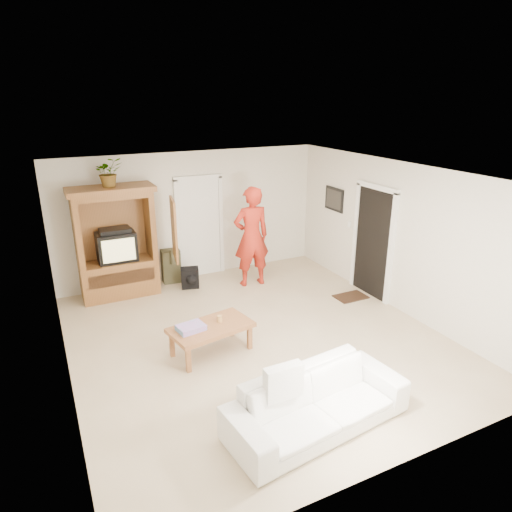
{
  "coord_description": "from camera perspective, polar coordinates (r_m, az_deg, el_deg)",
  "views": [
    {
      "loc": [
        -2.81,
        -5.71,
        3.66
      ],
      "look_at": [
        0.29,
        0.6,
        1.15
      ],
      "focal_mm": 32.0,
      "sensor_mm": 36.0,
      "label": 1
    }
  ],
  "objects": [
    {
      "name": "towel",
      "position": [
        6.7,
        -8.15,
        -8.85
      ],
      "size": [
        0.42,
        0.34,
        0.08
      ],
      "primitive_type": "cube",
      "rotation": [
        0.0,
        0.0,
        0.16
      ],
      "color": "#FD54C9",
      "rests_on": "coffee_table"
    },
    {
      "name": "backpack_olive",
      "position": [
        9.46,
        -10.57,
        -1.23
      ],
      "size": [
        0.39,
        0.3,
        0.69
      ],
      "primitive_type": null,
      "rotation": [
        0.0,
        0.0,
        -0.09
      ],
      "color": "#47442B",
      "rests_on": "floor"
    },
    {
      "name": "sofa",
      "position": [
        5.54,
        7.69,
        -17.69
      ],
      "size": [
        2.26,
        1.09,
        0.63
      ],
      "primitive_type": "imported",
      "rotation": [
        0.0,
        0.0,
        0.11
      ],
      "color": "white",
      "rests_on": "floor"
    },
    {
      "name": "floor",
      "position": [
        7.34,
        0.05,
        -10.25
      ],
      "size": [
        6.0,
        6.0,
        0.0
      ],
      "primitive_type": "plane",
      "color": "tan",
      "rests_on": "ground"
    },
    {
      "name": "door_back",
      "position": [
        9.54,
        -7.03,
        3.44
      ],
      "size": [
        0.85,
        0.05,
        2.04
      ],
      "primitive_type": "cube",
      "color": "white",
      "rests_on": "floor"
    },
    {
      "name": "wall_right",
      "position": [
        8.31,
        17.34,
        2.24
      ],
      "size": [
        0.0,
        6.0,
        6.0
      ],
      "primitive_type": "plane",
      "rotation": [
        1.57,
        0.0,
        -1.57
      ],
      "color": "silver",
      "rests_on": "floor"
    },
    {
      "name": "doorway_right",
      "position": [
        8.8,
        14.41,
        1.55
      ],
      "size": [
        0.05,
        0.9,
        2.04
      ],
      "primitive_type": "cube",
      "color": "black",
      "rests_on": "floor"
    },
    {
      "name": "wall_back",
      "position": [
        9.45,
        -8.03,
        4.99
      ],
      "size": [
        5.5,
        0.0,
        5.5
      ],
      "primitive_type": "plane",
      "rotation": [
        1.57,
        0.0,
        0.0
      ],
      "color": "silver",
      "rests_on": "floor"
    },
    {
      "name": "wall_front",
      "position": [
        4.56,
        17.34,
        -12.5
      ],
      "size": [
        5.5,
        0.0,
        5.5
      ],
      "primitive_type": "plane",
      "rotation": [
        -1.57,
        0.0,
        0.0
      ],
      "color": "silver",
      "rests_on": "floor"
    },
    {
      "name": "doormat",
      "position": [
        8.9,
        11.76,
        -5.0
      ],
      "size": [
        0.6,
        0.4,
        0.02
      ],
      "primitive_type": "cube",
      "color": "#382316",
      "rests_on": "floor"
    },
    {
      "name": "framed_picture",
      "position": [
        9.64,
        9.76,
        7.02
      ],
      "size": [
        0.03,
        0.6,
        0.48
      ],
      "primitive_type": "cube",
      "color": "black",
      "rests_on": "wall_right"
    },
    {
      "name": "armoire",
      "position": [
        8.9,
        -16.86,
        0.77
      ],
      "size": [
        1.82,
        1.14,
        2.1
      ],
      "color": "brown",
      "rests_on": "floor"
    },
    {
      "name": "plant",
      "position": [
        8.53,
        -17.94,
        9.93
      ],
      "size": [
        0.52,
        0.46,
        0.52
      ],
      "primitive_type": "imported",
      "rotation": [
        0.0,
        0.0,
        0.14
      ],
      "color": "#4C7238",
      "rests_on": "armoire"
    },
    {
      "name": "ceiling",
      "position": [
        6.45,
        0.05,
        10.2
      ],
      "size": [
        6.0,
        6.0,
        0.0
      ],
      "primitive_type": "plane",
      "rotation": [
        3.14,
        0.0,
        0.0
      ],
      "color": "white",
      "rests_on": "floor"
    },
    {
      "name": "coffee_table",
      "position": [
        6.83,
        -5.65,
        -9.08
      ],
      "size": [
        1.29,
        0.86,
        0.45
      ],
      "rotation": [
        0.0,
        0.0,
        0.18
      ],
      "color": "#A36238",
      "rests_on": "floor"
    },
    {
      "name": "wall_left",
      "position": [
        6.18,
        -23.57,
        -4.54
      ],
      "size": [
        0.0,
        6.0,
        6.0
      ],
      "primitive_type": "plane",
      "rotation": [
        1.57,
        0.0,
        1.57
      ],
      "color": "silver",
      "rests_on": "floor"
    },
    {
      "name": "candle",
      "position": [
        6.87,
        -4.56,
        -7.83
      ],
      "size": [
        0.08,
        0.08,
        0.1
      ],
      "primitive_type": "cylinder",
      "color": "tan",
      "rests_on": "coffee_table"
    },
    {
      "name": "man",
      "position": [
        8.97,
        -0.58,
        2.42
      ],
      "size": [
        0.76,
        0.53,
        2.01
      ],
      "primitive_type": "imported",
      "rotation": [
        0.0,
        0.0,
        3.07
      ],
      "color": "#B32617",
      "rests_on": "floor"
    },
    {
      "name": "backpack_black",
      "position": [
        9.12,
        -8.26,
        -2.78
      ],
      "size": [
        0.38,
        0.28,
        0.42
      ],
      "primitive_type": null,
      "rotation": [
        0.0,
        0.0,
        -0.26
      ],
      "color": "black",
      "rests_on": "floor"
    }
  ]
}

